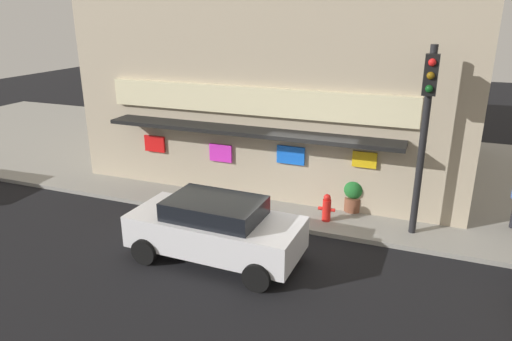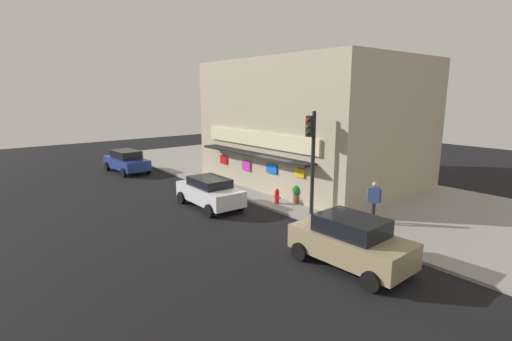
{
  "view_description": "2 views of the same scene",
  "coord_description": "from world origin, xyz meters",
  "px_view_note": "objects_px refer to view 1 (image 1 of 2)",
  "views": [
    {
      "loc": [
        3.04,
        -11.02,
        5.75
      ],
      "look_at": [
        -1.6,
        0.88,
        1.3
      ],
      "focal_mm": 32.53,
      "sensor_mm": 36.0,
      "label": 1
    },
    {
      "loc": [
        14.56,
        -12.04,
        5.78
      ],
      "look_at": [
        -1.52,
        1.05,
        1.51
      ],
      "focal_mm": 26.45,
      "sensor_mm": 36.0,
      "label": 2
    }
  ],
  "objects_px": {
    "fire_hydrant": "(327,208)",
    "potted_plant_by_doorway": "(353,194)",
    "parked_car_white": "(215,228)",
    "traffic_light": "(426,118)",
    "trash_can": "(219,174)"
  },
  "relations": [
    {
      "from": "potted_plant_by_doorway",
      "to": "trash_can",
      "type": "bearing_deg",
      "value": 175.55
    },
    {
      "from": "fire_hydrant",
      "to": "parked_car_white",
      "type": "bearing_deg",
      "value": -126.48
    },
    {
      "from": "trash_can",
      "to": "parked_car_white",
      "type": "bearing_deg",
      "value": -65.53
    },
    {
      "from": "trash_can",
      "to": "parked_car_white",
      "type": "xyz_separation_m",
      "value": [
        1.87,
        -4.11,
        0.25
      ]
    },
    {
      "from": "trash_can",
      "to": "potted_plant_by_doorway",
      "type": "bearing_deg",
      "value": -4.45
    },
    {
      "from": "fire_hydrant",
      "to": "potted_plant_by_doorway",
      "type": "bearing_deg",
      "value": 59.45
    },
    {
      "from": "fire_hydrant",
      "to": "parked_car_white",
      "type": "relative_size",
      "value": 0.19
    },
    {
      "from": "parked_car_white",
      "to": "trash_can",
      "type": "bearing_deg",
      "value": 114.47
    },
    {
      "from": "traffic_light",
      "to": "potted_plant_by_doorway",
      "type": "distance_m",
      "value": 3.27
    },
    {
      "from": "fire_hydrant",
      "to": "potted_plant_by_doorway",
      "type": "relative_size",
      "value": 0.82
    },
    {
      "from": "parked_car_white",
      "to": "fire_hydrant",
      "type": "bearing_deg",
      "value": 53.52
    },
    {
      "from": "potted_plant_by_doorway",
      "to": "fire_hydrant",
      "type": "bearing_deg",
      "value": -120.55
    },
    {
      "from": "traffic_light",
      "to": "trash_can",
      "type": "bearing_deg",
      "value": 168.34
    },
    {
      "from": "fire_hydrant",
      "to": "parked_car_white",
      "type": "height_order",
      "value": "parked_car_white"
    },
    {
      "from": "potted_plant_by_doorway",
      "to": "parked_car_white",
      "type": "xyz_separation_m",
      "value": [
        -2.63,
        -3.76,
        0.17
      ]
    }
  ]
}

